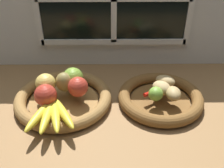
{
  "coord_description": "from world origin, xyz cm",
  "views": [
    {
      "loc": [
        -1.88,
        -79.98,
        61.07
      ],
      "look_at": [
        -1.06,
        -1.08,
        8.42
      ],
      "focal_mm": 42.1,
      "sensor_mm": 36.0,
      "label": 1
    }
  ],
  "objects_px": {
    "apple_green_back": "(73,78)",
    "fruit_bowl_right": "(160,98)",
    "apple_golden_left": "(46,83)",
    "banana_bunch_front": "(52,113)",
    "potato_large": "(162,88)",
    "apple_red_right": "(78,87)",
    "pear_brown": "(64,82)",
    "lime_near": "(156,94)",
    "potato_back": "(165,81)",
    "potato_small": "(173,93)",
    "chili_pepper": "(158,89)",
    "apple_red_front": "(46,95)",
    "fruit_bowl_left": "(63,98)"
  },
  "relations": [
    {
      "from": "banana_bunch_front",
      "to": "potato_large",
      "type": "bearing_deg",
      "value": 18.95
    },
    {
      "from": "potato_large",
      "to": "lime_near",
      "type": "bearing_deg",
      "value": -123.69
    },
    {
      "from": "pear_brown",
      "to": "apple_red_right",
      "type": "bearing_deg",
      "value": -30.02
    },
    {
      "from": "potato_small",
      "to": "lime_near",
      "type": "height_order",
      "value": "lime_near"
    },
    {
      "from": "banana_bunch_front",
      "to": "lime_near",
      "type": "relative_size",
      "value": 3.71
    },
    {
      "from": "apple_red_front",
      "to": "apple_golden_left",
      "type": "distance_m",
      "value": 0.08
    },
    {
      "from": "apple_red_front",
      "to": "pear_brown",
      "type": "distance_m",
      "value": 0.1
    },
    {
      "from": "potato_back",
      "to": "apple_golden_left",
      "type": "bearing_deg",
      "value": -175.72
    },
    {
      "from": "apple_green_back",
      "to": "apple_golden_left",
      "type": "bearing_deg",
      "value": -162.74
    },
    {
      "from": "fruit_bowl_left",
      "to": "banana_bunch_front",
      "type": "bearing_deg",
      "value": -97.0
    },
    {
      "from": "apple_golden_left",
      "to": "banana_bunch_front",
      "type": "distance_m",
      "value": 0.15
    },
    {
      "from": "banana_bunch_front",
      "to": "potato_back",
      "type": "relative_size",
      "value": 2.54
    },
    {
      "from": "fruit_bowl_right",
      "to": "apple_golden_left",
      "type": "height_order",
      "value": "apple_golden_left"
    },
    {
      "from": "apple_golden_left",
      "to": "potato_large",
      "type": "bearing_deg",
      "value": -2.09
    },
    {
      "from": "pear_brown",
      "to": "potato_back",
      "type": "height_order",
      "value": "pear_brown"
    },
    {
      "from": "fruit_bowl_left",
      "to": "fruit_bowl_right",
      "type": "distance_m",
      "value": 0.36
    },
    {
      "from": "apple_golden_left",
      "to": "potato_large",
      "type": "relative_size",
      "value": 1.01
    },
    {
      "from": "pear_brown",
      "to": "apple_red_front",
      "type": "bearing_deg",
      "value": -121.88
    },
    {
      "from": "apple_red_front",
      "to": "apple_golden_left",
      "type": "relative_size",
      "value": 1.05
    },
    {
      "from": "apple_red_front",
      "to": "chili_pepper",
      "type": "bearing_deg",
      "value": 11.03
    },
    {
      "from": "apple_green_back",
      "to": "fruit_bowl_right",
      "type": "bearing_deg",
      "value": -7.9
    },
    {
      "from": "potato_large",
      "to": "potato_small",
      "type": "height_order",
      "value": "potato_large"
    },
    {
      "from": "apple_golden_left",
      "to": "banana_bunch_front",
      "type": "bearing_deg",
      "value": -72.98
    },
    {
      "from": "chili_pepper",
      "to": "potato_back",
      "type": "bearing_deg",
      "value": 15.66
    },
    {
      "from": "apple_red_right",
      "to": "lime_near",
      "type": "relative_size",
      "value": 1.41
    },
    {
      "from": "apple_red_right",
      "to": "banana_bunch_front",
      "type": "height_order",
      "value": "apple_red_right"
    },
    {
      "from": "apple_red_right",
      "to": "pear_brown",
      "type": "height_order",
      "value": "pear_brown"
    },
    {
      "from": "potato_small",
      "to": "chili_pepper",
      "type": "xyz_separation_m",
      "value": [
        -0.04,
        0.05,
        -0.01
      ]
    },
    {
      "from": "apple_red_front",
      "to": "potato_back",
      "type": "bearing_deg",
      "value": 14.81
    },
    {
      "from": "banana_bunch_front",
      "to": "potato_small",
      "type": "height_order",
      "value": "potato_small"
    },
    {
      "from": "chili_pepper",
      "to": "apple_golden_left",
      "type": "bearing_deg",
      "value": 145.93
    },
    {
      "from": "potato_large",
      "to": "lime_near",
      "type": "xyz_separation_m",
      "value": [
        -0.03,
        -0.04,
        0.0
      ]
    },
    {
      "from": "potato_small",
      "to": "chili_pepper",
      "type": "bearing_deg",
      "value": 132.37
    },
    {
      "from": "pear_brown",
      "to": "potato_back",
      "type": "distance_m",
      "value": 0.38
    },
    {
      "from": "apple_red_right",
      "to": "chili_pepper",
      "type": "relative_size",
      "value": 0.54
    },
    {
      "from": "apple_red_right",
      "to": "apple_red_front",
      "type": "bearing_deg",
      "value": -153.28
    },
    {
      "from": "potato_back",
      "to": "potato_small",
      "type": "distance_m",
      "value": 0.09
    },
    {
      "from": "fruit_bowl_left",
      "to": "chili_pepper",
      "type": "bearing_deg",
      "value": 2.08
    },
    {
      "from": "apple_green_back",
      "to": "apple_red_right",
      "type": "distance_m",
      "value": 0.06
    },
    {
      "from": "apple_green_back",
      "to": "banana_bunch_front",
      "type": "height_order",
      "value": "apple_green_back"
    },
    {
      "from": "fruit_bowl_left",
      "to": "pear_brown",
      "type": "relative_size",
      "value": 4.78
    },
    {
      "from": "fruit_bowl_left",
      "to": "apple_green_back",
      "type": "bearing_deg",
      "value": 51.82
    },
    {
      "from": "fruit_bowl_right",
      "to": "potato_large",
      "type": "xyz_separation_m",
      "value": [
        -0.0,
        0.0,
        0.05
      ]
    },
    {
      "from": "apple_green_back",
      "to": "chili_pepper",
      "type": "xyz_separation_m",
      "value": [
        0.32,
        -0.03,
        -0.03
      ]
    },
    {
      "from": "apple_golden_left",
      "to": "apple_red_right",
      "type": "bearing_deg",
      "value": -12.98
    },
    {
      "from": "banana_bunch_front",
      "to": "fruit_bowl_right",
      "type": "bearing_deg",
      "value": 18.95
    },
    {
      "from": "apple_green_back",
      "to": "potato_back",
      "type": "distance_m",
      "value": 0.35
    },
    {
      "from": "apple_golden_left",
      "to": "pear_brown",
      "type": "relative_size",
      "value": 0.98
    },
    {
      "from": "fruit_bowl_right",
      "to": "apple_green_back",
      "type": "height_order",
      "value": "apple_green_back"
    },
    {
      "from": "potato_back",
      "to": "lime_near",
      "type": "relative_size",
      "value": 1.46
    }
  ]
}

